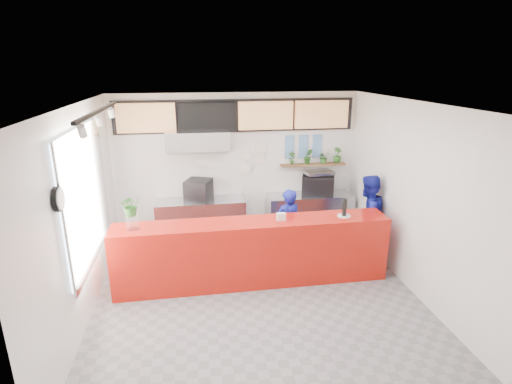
# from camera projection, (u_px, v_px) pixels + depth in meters

# --- Properties ---
(floor) EXTENTS (5.00, 5.00, 0.00)m
(floor) POSITION_uv_depth(u_px,v_px,m) (257.00, 294.00, 6.40)
(floor) COLOR slate
(floor) RESTS_ON ground
(ceiling) EXTENTS (5.00, 5.00, 0.00)m
(ceiling) POSITION_uv_depth(u_px,v_px,m) (257.00, 104.00, 5.49)
(ceiling) COLOR silver
(wall_back) EXTENTS (5.00, 0.00, 5.00)m
(wall_back) POSITION_uv_depth(u_px,v_px,m) (237.00, 166.00, 8.30)
(wall_back) COLOR white
(wall_back) RESTS_ON ground
(wall_left) EXTENTS (0.00, 5.00, 5.00)m
(wall_left) POSITION_uv_depth(u_px,v_px,m) (80.00, 216.00, 5.56)
(wall_left) COLOR white
(wall_left) RESTS_ON ground
(wall_right) EXTENTS (0.00, 5.00, 5.00)m
(wall_right) POSITION_uv_depth(u_px,v_px,m) (412.00, 198.00, 6.33)
(wall_right) COLOR white
(wall_right) RESTS_ON ground
(service_counter) EXTENTS (4.50, 0.60, 1.10)m
(service_counter) POSITION_uv_depth(u_px,v_px,m) (253.00, 252.00, 6.61)
(service_counter) COLOR #AE160C
(service_counter) RESTS_ON ground
(cream_band) EXTENTS (5.00, 0.02, 0.80)m
(cream_band) POSITION_uv_depth(u_px,v_px,m) (237.00, 113.00, 7.96)
(cream_band) COLOR beige
(cream_band) RESTS_ON wall_back
(prep_bench) EXTENTS (1.80, 0.60, 0.90)m
(prep_bench) POSITION_uv_depth(u_px,v_px,m) (201.00, 221.00, 8.21)
(prep_bench) COLOR #B2B5BA
(prep_bench) RESTS_ON ground
(panini_oven) EXTENTS (0.62, 0.62, 0.43)m
(panini_oven) POSITION_uv_depth(u_px,v_px,m) (199.00, 190.00, 8.01)
(panini_oven) COLOR black
(panini_oven) RESTS_ON prep_bench
(extraction_hood) EXTENTS (1.20, 0.70, 0.35)m
(extraction_hood) POSITION_uv_depth(u_px,v_px,m) (198.00, 139.00, 7.65)
(extraction_hood) COLOR #B2B5BA
(extraction_hood) RESTS_ON ceiling
(hood_lip) EXTENTS (1.20, 0.69, 0.31)m
(hood_lip) POSITION_uv_depth(u_px,v_px,m) (198.00, 150.00, 7.71)
(hood_lip) COLOR #B2B5BA
(hood_lip) RESTS_ON ceiling
(right_bench) EXTENTS (1.80, 0.60, 0.90)m
(right_bench) POSITION_uv_depth(u_px,v_px,m) (309.00, 214.00, 8.57)
(right_bench) COLOR #B2B5BA
(right_bench) RESTS_ON ground
(espresso_machine) EXTENTS (0.77, 0.66, 0.42)m
(espresso_machine) POSITION_uv_depth(u_px,v_px,m) (318.00, 185.00, 8.39)
(espresso_machine) COLOR black
(espresso_machine) RESTS_ON right_bench
(espresso_tray) EXTENTS (0.62, 0.47, 0.05)m
(espresso_tray) POSITION_uv_depth(u_px,v_px,m) (319.00, 172.00, 8.31)
(espresso_tray) COLOR #A1A3A8
(espresso_tray) RESTS_ON espresso_machine
(herb_shelf) EXTENTS (1.40, 0.18, 0.04)m
(herb_shelf) POSITION_uv_depth(u_px,v_px,m) (313.00, 164.00, 8.45)
(herb_shelf) COLOR brown
(herb_shelf) RESTS_ON wall_back
(menu_board_far_left) EXTENTS (1.10, 0.10, 0.55)m
(menu_board_far_left) POSITION_uv_depth(u_px,v_px,m) (146.00, 118.00, 7.60)
(menu_board_far_left) COLOR tan
(menu_board_far_left) RESTS_ON wall_back
(menu_board_mid_left) EXTENTS (1.10, 0.10, 0.55)m
(menu_board_mid_left) POSITION_uv_depth(u_px,v_px,m) (207.00, 117.00, 7.78)
(menu_board_mid_left) COLOR black
(menu_board_mid_left) RESTS_ON wall_back
(menu_board_mid_right) EXTENTS (1.10, 0.10, 0.55)m
(menu_board_mid_right) POSITION_uv_depth(u_px,v_px,m) (266.00, 116.00, 7.95)
(menu_board_mid_right) COLOR tan
(menu_board_mid_right) RESTS_ON wall_back
(menu_board_far_right) EXTENTS (1.10, 0.10, 0.55)m
(menu_board_far_right) POSITION_uv_depth(u_px,v_px,m) (321.00, 114.00, 8.13)
(menu_board_far_right) COLOR tan
(menu_board_far_right) RESTS_ON wall_back
(soffit) EXTENTS (4.80, 0.04, 0.65)m
(soffit) POSITION_uv_depth(u_px,v_px,m) (237.00, 116.00, 7.94)
(soffit) COLOR black
(soffit) RESTS_ON wall_back
(window_pane) EXTENTS (0.04, 2.20, 1.90)m
(window_pane) POSITION_uv_depth(u_px,v_px,m) (86.00, 196.00, 5.79)
(window_pane) COLOR silver
(window_pane) RESTS_ON wall_left
(window_frame) EXTENTS (0.03, 2.30, 2.00)m
(window_frame) POSITION_uv_depth(u_px,v_px,m) (87.00, 196.00, 5.79)
(window_frame) COLOR #B2B5BA
(window_frame) RESTS_ON wall_left
(wall_clock_rim) EXTENTS (0.05, 0.30, 0.30)m
(wall_clock_rim) POSITION_uv_depth(u_px,v_px,m) (58.00, 199.00, 4.56)
(wall_clock_rim) COLOR black
(wall_clock_rim) RESTS_ON wall_left
(wall_clock_face) EXTENTS (0.02, 0.26, 0.26)m
(wall_clock_face) POSITION_uv_depth(u_px,v_px,m) (61.00, 199.00, 4.56)
(wall_clock_face) COLOR white
(wall_clock_face) RESTS_ON wall_left
(track_rail) EXTENTS (0.05, 2.40, 0.04)m
(track_rail) POSITION_uv_depth(u_px,v_px,m) (98.00, 111.00, 5.19)
(track_rail) COLOR black
(track_rail) RESTS_ON ceiling
(dec_plate_a) EXTENTS (0.24, 0.03, 0.24)m
(dec_plate_a) POSITION_uv_depth(u_px,v_px,m) (245.00, 155.00, 8.22)
(dec_plate_a) COLOR silver
(dec_plate_a) RESTS_ON wall_back
(dec_plate_b) EXTENTS (0.24, 0.03, 0.24)m
(dec_plate_b) POSITION_uv_depth(u_px,v_px,m) (259.00, 159.00, 8.29)
(dec_plate_b) COLOR silver
(dec_plate_b) RESTS_ON wall_back
(dec_plate_c) EXTENTS (0.24, 0.03, 0.24)m
(dec_plate_c) POSITION_uv_depth(u_px,v_px,m) (245.00, 169.00, 8.31)
(dec_plate_c) COLOR silver
(dec_plate_c) RESTS_ON wall_back
(dec_plate_d) EXTENTS (0.24, 0.03, 0.24)m
(dec_plate_d) POSITION_uv_depth(u_px,v_px,m) (261.00, 147.00, 8.23)
(dec_plate_d) COLOR silver
(dec_plate_d) RESTS_ON wall_back
(photo_frame_a) EXTENTS (0.20, 0.02, 0.25)m
(photo_frame_a) POSITION_uv_depth(u_px,v_px,m) (290.00, 141.00, 8.30)
(photo_frame_a) COLOR #598CBF
(photo_frame_a) RESTS_ON wall_back
(photo_frame_b) EXTENTS (0.20, 0.02, 0.25)m
(photo_frame_b) POSITION_uv_depth(u_px,v_px,m) (304.00, 141.00, 8.34)
(photo_frame_b) COLOR #598CBF
(photo_frame_b) RESTS_ON wall_back
(photo_frame_c) EXTENTS (0.20, 0.02, 0.25)m
(photo_frame_c) POSITION_uv_depth(u_px,v_px,m) (317.00, 140.00, 8.39)
(photo_frame_c) COLOR #598CBF
(photo_frame_c) RESTS_ON wall_back
(photo_frame_d) EXTENTS (0.20, 0.02, 0.25)m
(photo_frame_d) POSITION_uv_depth(u_px,v_px,m) (289.00, 153.00, 8.37)
(photo_frame_d) COLOR #598CBF
(photo_frame_d) RESTS_ON wall_back
(photo_frame_e) EXTENTS (0.20, 0.02, 0.25)m
(photo_frame_e) POSITION_uv_depth(u_px,v_px,m) (303.00, 152.00, 8.42)
(photo_frame_e) COLOR #598CBF
(photo_frame_e) RESTS_ON wall_back
(photo_frame_f) EXTENTS (0.20, 0.02, 0.25)m
(photo_frame_f) POSITION_uv_depth(u_px,v_px,m) (317.00, 152.00, 8.47)
(photo_frame_f) COLOR #598CBF
(photo_frame_f) RESTS_ON wall_back
(staff_center) EXTENTS (0.60, 0.48, 1.43)m
(staff_center) POSITION_uv_depth(u_px,v_px,m) (287.00, 227.00, 7.23)
(staff_center) COLOR navy
(staff_center) RESTS_ON ground
(staff_right) EXTENTS (0.97, 0.89, 1.61)m
(staff_right) POSITION_uv_depth(u_px,v_px,m) (367.00, 217.00, 7.43)
(staff_right) COLOR navy
(staff_right) RESTS_ON ground
(herb_a) EXTENTS (0.15, 0.10, 0.28)m
(herb_a) POSITION_uv_depth(u_px,v_px,m) (292.00, 158.00, 8.33)
(herb_a) COLOR #275C20
(herb_a) RESTS_ON herb_shelf
(herb_b) EXTENTS (0.20, 0.16, 0.33)m
(herb_b) POSITION_uv_depth(u_px,v_px,m) (308.00, 156.00, 8.38)
(herb_b) COLOR #275C20
(herb_b) RESTS_ON herb_shelf
(herb_c) EXTENTS (0.29, 0.27, 0.26)m
(herb_c) POSITION_uv_depth(u_px,v_px,m) (324.00, 157.00, 8.44)
(herb_c) COLOR #275C20
(herb_c) RESTS_ON herb_shelf
(herb_d) EXTENTS (0.21, 0.20, 0.32)m
(herb_d) POSITION_uv_depth(u_px,v_px,m) (337.00, 155.00, 8.48)
(herb_d) COLOR #275C20
(herb_d) RESTS_ON herb_shelf
(glass_vase) EXTENTS (0.21, 0.21, 0.24)m
(glass_vase) POSITION_uv_depth(u_px,v_px,m) (133.00, 222.00, 6.11)
(glass_vase) COLOR silver
(glass_vase) RESTS_ON service_counter
(basil_vase) EXTENTS (0.37, 0.35, 0.34)m
(basil_vase) POSITION_uv_depth(u_px,v_px,m) (131.00, 205.00, 6.02)
(basil_vase) COLOR #275C20
(basil_vase) RESTS_ON glass_vase
(napkin_holder) EXTENTS (0.14, 0.09, 0.12)m
(napkin_holder) POSITION_uv_depth(u_px,v_px,m) (281.00, 217.00, 6.48)
(napkin_holder) COLOR silver
(napkin_holder) RESTS_ON service_counter
(white_plate) EXTENTS (0.26, 0.26, 0.02)m
(white_plate) POSITION_uv_depth(u_px,v_px,m) (344.00, 216.00, 6.66)
(white_plate) COLOR silver
(white_plate) RESTS_ON service_counter
(pepper_mill) EXTENTS (0.08, 0.08, 0.28)m
(pepper_mill) POSITION_uv_depth(u_px,v_px,m) (345.00, 208.00, 6.61)
(pepper_mill) COLOR black
(pepper_mill) RESTS_ON white_plate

